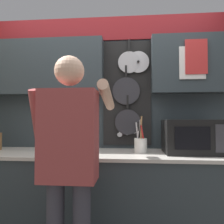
{
  "coord_description": "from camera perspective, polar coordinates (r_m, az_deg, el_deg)",
  "views": [
    {
      "loc": [
        0.27,
        -2.1,
        1.24
      ],
      "look_at": [
        0.07,
        0.22,
        1.31
      ],
      "focal_mm": 35.0,
      "sensor_mm": 36.0,
      "label": 1
    }
  ],
  "objects": [
    {
      "name": "person",
      "position": [
        1.55,
        -11.08,
        -10.82
      ],
      "size": [
        0.54,
        0.65,
        1.67
      ],
      "color": "#383842",
      "rests_on": "ground_plane"
    },
    {
      "name": "base_cabinet_counter",
      "position": [
        2.25,
        -2.4,
        -22.21
      ],
      "size": [
        2.57,
        0.67,
        0.92
      ],
      "color": "#2D383D",
      "rests_on": "ground_plane"
    },
    {
      "name": "microwave",
      "position": [
        2.2,
        20.44,
        -5.99
      ],
      "size": [
        0.54,
        0.4,
        0.32
      ],
      "color": "black",
      "rests_on": "base_cabinet_counter"
    },
    {
      "name": "utensil_crock",
      "position": [
        2.13,
        7.47,
        -8.27
      ],
      "size": [
        0.12,
        0.12,
        0.35
      ],
      "color": "white",
      "rests_on": "base_cabinet_counter"
    },
    {
      "name": "back_wall_unit",
      "position": [
        2.42,
        -1.73,
        3.62
      ],
      "size": [
        3.14,
        0.23,
        2.39
      ],
      "color": "#2D383D",
      "rests_on": "ground_plane"
    }
  ]
}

